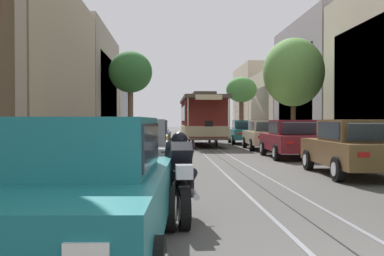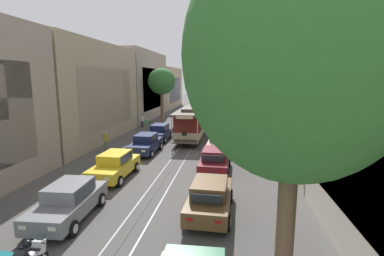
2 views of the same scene
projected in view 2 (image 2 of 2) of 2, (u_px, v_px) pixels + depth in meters
ground_plane at (194, 135)px, 30.60m from camera, size 164.83×164.83×0.00m
trolley_track_rails at (199, 128)px, 35.09m from camera, size 1.14×73.93×0.01m
building_facade_left at (114, 90)px, 34.40m from camera, size 5.96×65.63×10.08m
building_facade_right at (285, 92)px, 34.32m from camera, size 6.00×65.63×10.14m
parked_car_grey_second_left at (69, 201)px, 12.30m from camera, size 2.13×4.42×1.58m
parked_car_yellow_mid_left at (115, 165)px, 17.39m from camera, size 2.07×4.39×1.58m
parked_car_navy_fourth_left at (146, 144)px, 23.20m from camera, size 2.07×4.39×1.58m
parked_car_navy_fifth_left at (159, 132)px, 28.11m from camera, size 2.09×4.40×1.58m
parked_car_brown_second_right at (210, 197)px, 12.74m from camera, size 2.11×4.41×1.58m
parked_car_maroon_mid_right at (215, 160)px, 18.51m from camera, size 2.08×4.39×1.58m
parked_car_beige_fourth_right at (219, 142)px, 23.79m from camera, size 2.11×4.41×1.58m
parked_car_teal_fifth_right at (221, 129)px, 29.64m from camera, size 2.14×4.42×1.58m
street_tree_kerb_left_second at (162, 82)px, 37.93m from camera, size 3.68×3.52×7.46m
street_tree_kerb_right_near at (296, 57)px, 4.87m from camera, size 3.96×3.91×8.69m
street_tree_kerb_right_second at (245, 98)px, 24.62m from camera, size 3.51×3.71×6.35m
street_tree_kerb_right_mid at (241, 88)px, 43.95m from camera, size 3.17×2.68×6.09m
cable_car_trolley at (192, 122)px, 28.82m from camera, size 2.58×9.14×3.28m
pedestrian_on_left_pavement at (106, 140)px, 23.95m from camera, size 0.55×0.42×1.65m
pedestrian_on_right_pavement at (142, 120)px, 35.36m from camera, size 0.55×0.32×1.62m
pedestrian_crossing_far at (147, 124)px, 32.33m from camera, size 0.55×0.39×1.68m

